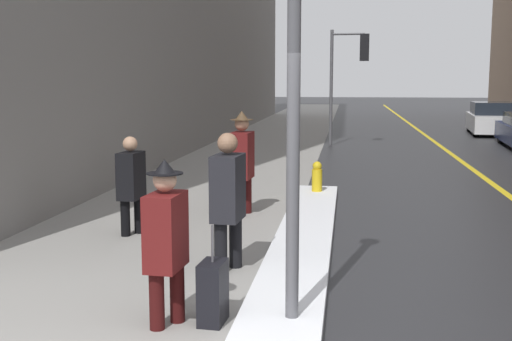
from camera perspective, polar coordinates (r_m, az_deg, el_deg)
name	(u,v)px	position (r m, az deg, el deg)	size (l,w,h in m)	color
sidewalk_slab	(255,153)	(19.85, -0.06, 1.53)	(4.00, 80.00, 0.01)	gray
road_centre_stripe	(455,157)	(19.90, 17.30, 1.17)	(0.16, 80.00, 0.00)	gold
snow_bank_curb	(303,242)	(8.90, 4.17, -6.35)	(0.79, 8.81, 0.11)	white
lamp_post	(294,40)	(5.66, 3.40, 11.49)	(0.28, 0.28, 4.29)	#515156
traffic_light_near	(351,62)	(22.29, 8.47, 9.49)	(1.31, 0.33, 3.94)	#515156
pedestrian_in_fedora	(166,236)	(5.92, -8.01, -5.83)	(0.33, 0.50, 1.57)	#340C0C
pedestrian_with_shoulder_bag	(228,195)	(7.59, -2.49, -2.20)	(0.35, 0.76, 1.66)	black
pedestrian_trailing	(131,181)	(9.50, -11.04, -0.91)	(0.31, 0.49, 1.46)	black
pedestrian_in_glasses	(242,159)	(10.73, -1.26, 1.06)	(0.38, 0.56, 1.76)	#340C0C
parked_car_white	(492,119)	(28.65, 20.24, 4.31)	(2.14, 4.48, 1.35)	silver
rolling_suitcase	(213,293)	(6.09, -3.86, -10.81)	(0.24, 0.37, 0.95)	black
fire_hydrant	(317,179)	(12.52, 5.44, -0.80)	(0.20, 0.20, 0.70)	gold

